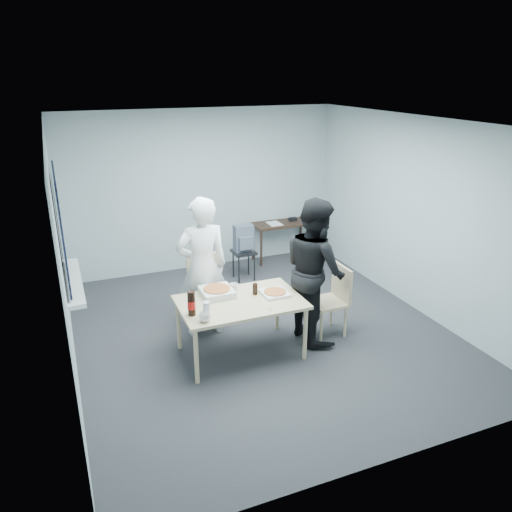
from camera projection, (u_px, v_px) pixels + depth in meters
name	position (u px, v px, depth m)	size (l,w,h in m)	color
room	(63.00, 236.00, 5.45)	(5.00, 5.00, 5.00)	#29292E
dining_table	(240.00, 306.00, 5.68)	(1.40, 0.89, 0.68)	beige
chair_far	(205.00, 284.00, 6.53)	(0.42, 0.42, 0.89)	beige
chair_right	(334.00, 295.00, 6.20)	(0.42, 0.42, 0.89)	beige
person_white	(202.00, 268.00, 6.06)	(0.65, 0.42, 1.77)	white
person_black	(315.00, 270.00, 5.99)	(0.86, 0.47, 1.77)	black
side_table	(282.00, 227.00, 8.63)	(1.01, 0.45, 0.67)	#36231B
stool	(244.00, 257.00, 7.87)	(0.34, 0.34, 0.47)	black
backpack	(244.00, 239.00, 7.75)	(0.30, 0.22, 0.42)	slate
pizza_box_a	(217.00, 292.00, 5.78)	(0.36, 0.36, 0.09)	silver
pizza_box_b	(275.00, 293.00, 5.81)	(0.30, 0.30, 0.04)	silver
mug_a	(205.00, 317.00, 5.18)	(0.12, 0.12, 0.10)	white
mug_b	(234.00, 287.00, 5.89)	(0.10, 0.10, 0.09)	white
cola_glass	(255.00, 289.00, 5.80)	(0.06, 0.06, 0.13)	black
soda_bottle	(191.00, 304.00, 5.29)	(0.09, 0.09, 0.28)	black
plastic_cups	(207.00, 310.00, 5.25)	(0.07, 0.07, 0.18)	silver
rubber_band	(270.00, 310.00, 5.45)	(0.06, 0.06, 0.00)	red
papers	(274.00, 224.00, 8.53)	(0.22, 0.30, 0.00)	white
black_box	(293.00, 219.00, 8.70)	(0.13, 0.09, 0.06)	black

